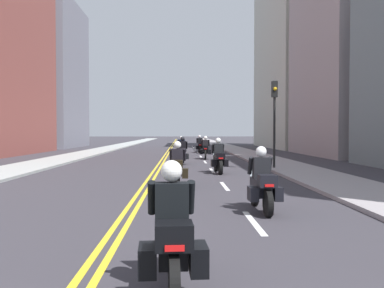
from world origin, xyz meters
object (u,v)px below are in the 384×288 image
at_px(motorcycle_0, 172,238).
at_px(motorcycle_2, 177,168).
at_px(motorcycle_4, 183,153).
at_px(motorcycle_1, 262,185).
at_px(motorcycle_5, 206,150).
at_px(motorcycle_3, 218,159).
at_px(motorcycle_7, 200,146).
at_px(motorcycle_6, 181,148).
at_px(traffic_light_near, 274,108).

xyz_separation_m(motorcycle_0, motorcycle_2, (-0.02, 9.73, 0.01)).
xyz_separation_m(motorcycle_0, motorcycle_4, (0.20, 20.03, -0.00)).
bearing_deg(motorcycle_1, motorcycle_0, -113.88).
bearing_deg(motorcycle_5, motorcycle_3, -86.62).
xyz_separation_m(motorcycle_0, motorcycle_7, (1.84, 34.06, -0.01)).
bearing_deg(motorcycle_6, motorcycle_7, 69.49).
xyz_separation_m(motorcycle_6, motorcycle_7, (1.70, 5.13, 0.01)).
bearing_deg(motorcycle_0, motorcycle_7, 83.66).
relative_size(motorcycle_0, motorcycle_5, 1.02).
bearing_deg(motorcycle_2, motorcycle_6, 91.46).
height_order(motorcycle_6, traffic_light_near, traffic_light_near).
bearing_deg(motorcycle_2, traffic_light_near, 55.20).
distance_m(motorcycle_2, motorcycle_6, 19.20).
distance_m(motorcycle_1, motorcycle_2, 5.14).
distance_m(motorcycle_0, motorcycle_6, 28.92).
height_order(motorcycle_7, traffic_light_near, traffic_light_near).
relative_size(motorcycle_1, motorcycle_2, 0.98).
distance_m(motorcycle_1, motorcycle_6, 23.98).
bearing_deg(motorcycle_1, motorcycle_4, 95.21).
bearing_deg(motorcycle_0, motorcycle_1, 64.65).
relative_size(motorcycle_0, motorcycle_3, 0.99).
xyz_separation_m(motorcycle_5, motorcycle_6, (-1.70, 4.09, -0.03)).
bearing_deg(traffic_light_near, motorcycle_5, 108.89).
xyz_separation_m(motorcycle_1, motorcycle_6, (-1.90, 23.91, -0.01)).
distance_m(motorcycle_5, traffic_light_near, 9.46).
bearing_deg(motorcycle_0, motorcycle_5, 82.52).
xyz_separation_m(motorcycle_2, traffic_light_near, (4.82, 6.45, 2.43)).
height_order(motorcycle_5, traffic_light_near, traffic_light_near).
height_order(motorcycle_2, traffic_light_near, traffic_light_near).
height_order(motorcycle_0, motorcycle_2, motorcycle_2).
height_order(motorcycle_1, motorcycle_4, motorcycle_4).
bearing_deg(traffic_light_near, motorcycle_3, -150.40).
relative_size(motorcycle_4, motorcycle_5, 1.04).
bearing_deg(motorcycle_5, motorcycle_4, -105.48).
bearing_deg(motorcycle_0, motorcycle_2, 86.85).
bearing_deg(motorcycle_6, motorcycle_2, -92.69).
distance_m(motorcycle_2, traffic_light_near, 8.41).
relative_size(motorcycle_2, motorcycle_3, 0.97).
bearing_deg(motorcycle_2, motorcycle_1, -64.52).
bearing_deg(motorcycle_7, motorcycle_4, -97.80).
bearing_deg(motorcycle_5, motorcycle_0, -90.86).
bearing_deg(motorcycle_4, traffic_light_near, -37.53).
bearing_deg(motorcycle_4, motorcycle_2, -88.84).
relative_size(motorcycle_4, motorcycle_6, 1.00).
distance_m(motorcycle_7, traffic_light_near, 18.28).
distance_m(motorcycle_6, traffic_light_near, 13.79).
xyz_separation_m(motorcycle_1, motorcycle_3, (-0.20, 9.49, 0.01)).
xyz_separation_m(motorcycle_7, traffic_light_near, (2.96, -17.87, 2.45)).
height_order(motorcycle_1, motorcycle_5, motorcycle_5).
height_order(motorcycle_4, motorcycle_6, motorcycle_4).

